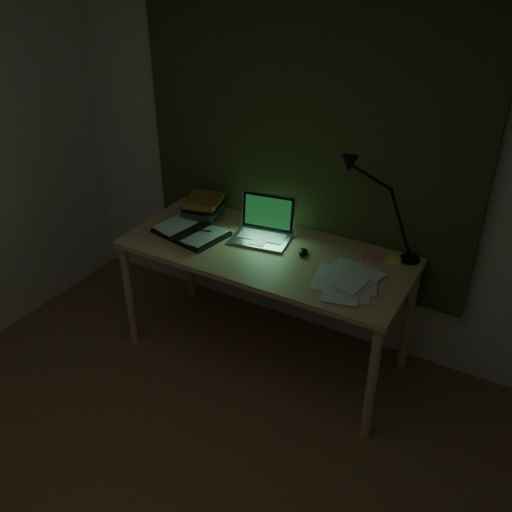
{
  "coord_description": "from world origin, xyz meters",
  "views": [
    {
      "loc": [
        1.39,
        -1.07,
        2.52
      ],
      "look_at": [
        -0.02,
        1.42,
        0.82
      ],
      "focal_mm": 40.0,
      "sensor_mm": 36.0,
      "label": 1
    }
  ],
  "objects_px": {
    "laptop": "(261,222)",
    "desk_lamp": "(417,215)",
    "book_stack": "(203,207)",
    "open_textbook": "(191,231)",
    "desk": "(265,304)",
    "loose_papers": "(345,280)"
  },
  "relations": [
    {
      "from": "laptop",
      "to": "desk_lamp",
      "type": "height_order",
      "value": "desk_lamp"
    },
    {
      "from": "book_stack",
      "to": "desk_lamp",
      "type": "relative_size",
      "value": 0.43
    },
    {
      "from": "open_textbook",
      "to": "desk_lamp",
      "type": "xyz_separation_m",
      "value": [
        1.3,
        0.36,
        0.28
      ]
    },
    {
      "from": "desk",
      "to": "laptop",
      "type": "bearing_deg",
      "value": 133.15
    },
    {
      "from": "desk",
      "to": "open_textbook",
      "type": "distance_m",
      "value": 0.66
    },
    {
      "from": "loose_papers",
      "to": "desk_lamp",
      "type": "distance_m",
      "value": 0.55
    },
    {
      "from": "open_textbook",
      "to": "laptop",
      "type": "bearing_deg",
      "value": 29.75
    },
    {
      "from": "open_textbook",
      "to": "book_stack",
      "type": "xyz_separation_m",
      "value": [
        -0.08,
        0.25,
        0.05
      ]
    },
    {
      "from": "loose_papers",
      "to": "book_stack",
      "type": "bearing_deg",
      "value": 165.92
    },
    {
      "from": "open_textbook",
      "to": "book_stack",
      "type": "bearing_deg",
      "value": 117.68
    },
    {
      "from": "desk_lamp",
      "to": "laptop",
      "type": "bearing_deg",
      "value": -151.7
    },
    {
      "from": "desk",
      "to": "desk_lamp",
      "type": "relative_size",
      "value": 2.95
    },
    {
      "from": "desk",
      "to": "open_textbook",
      "type": "relative_size",
      "value": 4.1
    },
    {
      "from": "open_textbook",
      "to": "loose_papers",
      "type": "height_order",
      "value": "open_textbook"
    },
    {
      "from": "desk",
      "to": "desk_lamp",
      "type": "distance_m",
      "value": 1.1
    },
    {
      "from": "desk",
      "to": "loose_papers",
      "type": "distance_m",
      "value": 0.68
    },
    {
      "from": "laptop",
      "to": "desk_lamp",
      "type": "bearing_deg",
      "value": 4.73
    },
    {
      "from": "desk",
      "to": "book_stack",
      "type": "xyz_separation_m",
      "value": [
        -0.59,
        0.2,
        0.47
      ]
    },
    {
      "from": "laptop",
      "to": "desk",
      "type": "bearing_deg",
      "value": -55.88
    },
    {
      "from": "laptop",
      "to": "desk_lamp",
      "type": "distance_m",
      "value": 0.92
    },
    {
      "from": "desk",
      "to": "book_stack",
      "type": "distance_m",
      "value": 0.78
    },
    {
      "from": "open_textbook",
      "to": "loose_papers",
      "type": "xyz_separation_m",
      "value": [
        1.05,
        -0.03,
        -0.01
      ]
    }
  ]
}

